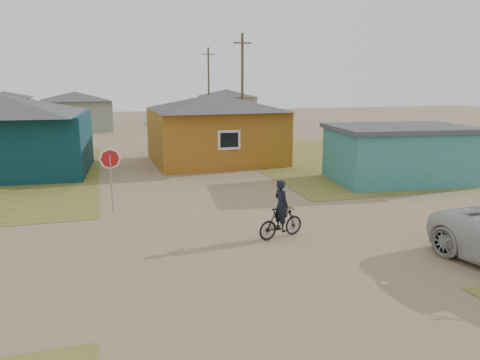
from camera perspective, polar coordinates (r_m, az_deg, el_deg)
name	(u,v)px	position (r m, az deg, el deg)	size (l,w,h in m)	color
ground	(244,247)	(13.50, 0.55, -8.19)	(120.00, 120.00, 0.00)	#937755
grass_ne	(397,155)	(31.06, 18.62, 2.85)	(20.00, 18.00, 0.00)	olive
house_teal	(3,134)	(26.19, -26.96, 5.07)	(8.93, 7.08, 4.00)	#082A30
house_yellow	(215,127)	(26.96, -3.02, 6.43)	(7.72, 6.76, 3.90)	#9D5E18
shed_turquoise	(399,153)	(23.05, 18.79, 3.08)	(6.71, 4.93, 2.60)	#387C78
house_pale_west	(76,111)	(46.25, -19.38, 7.98)	(7.04, 6.15, 3.60)	gray
house_beige_east	(227,105)	(53.95, -1.65, 9.16)	(6.95, 6.05, 3.60)	tan
house_pale_north	(6,106)	(59.09, -26.66, 8.05)	(6.28, 5.81, 3.40)	gray
utility_pole_near	(242,87)	(35.60, 0.29, 11.28)	(1.40, 0.20, 8.00)	#4E402F
utility_pole_far	(209,85)	(51.34, -3.84, 11.53)	(1.40, 0.20, 8.00)	#4E402F
stop_sign	(110,165)	(17.22, -15.53, 1.77)	(0.73, 0.27, 2.33)	gray
cyclist	(281,217)	(14.13, 5.03, -4.49)	(1.65, 0.88, 1.80)	black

